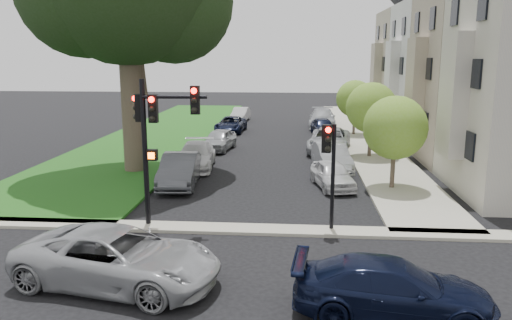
# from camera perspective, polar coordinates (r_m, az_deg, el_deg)

# --- Properties ---
(ground) EXTENTS (140.00, 140.00, 0.00)m
(ground) POSITION_cam_1_polar(r_m,az_deg,el_deg) (16.42, -1.41, -10.48)
(ground) COLOR black
(ground) RESTS_ON ground
(grass_strip) EXTENTS (8.00, 44.00, 0.12)m
(grass_strip) POSITION_cam_1_polar(r_m,az_deg,el_deg) (40.98, -10.51, 3.03)
(grass_strip) COLOR #1D5C16
(grass_strip) RESTS_ON ground
(sidewalk_right) EXTENTS (3.50, 44.00, 0.12)m
(sidewalk_right) POSITION_cam_1_polar(r_m,az_deg,el_deg) (39.92, 11.92, 2.74)
(sidewalk_right) COLOR #AAA793
(sidewalk_right) RESTS_ON ground
(sidewalk_cross) EXTENTS (60.00, 1.00, 0.12)m
(sidewalk_cross) POSITION_cam_1_polar(r_m,az_deg,el_deg) (18.26, -0.75, -7.92)
(sidewalk_cross) COLOR #AAA793
(sidewalk_cross) RESTS_ON ground
(house_b) EXTENTS (7.70, 7.55, 15.97)m
(house_b) POSITION_cam_1_polar(r_m,az_deg,el_deg) (32.47, 24.64, 12.06)
(house_b) COLOR tan
(house_b) RESTS_ON ground
(house_c) EXTENTS (7.70, 7.55, 15.97)m
(house_c) POSITION_cam_1_polar(r_m,az_deg,el_deg) (39.62, 20.93, 12.14)
(house_c) COLOR #B5B1AE
(house_c) RESTS_ON ground
(house_d) EXTENTS (7.70, 7.55, 15.97)m
(house_d) POSITION_cam_1_polar(r_m,az_deg,el_deg) (46.87, 18.36, 12.17)
(house_d) COLOR gray
(house_d) RESTS_ON ground
(small_tree_a) EXTENTS (2.96, 2.96, 4.45)m
(small_tree_a) POSITION_cam_1_polar(r_m,az_deg,el_deg) (23.96, 15.61, 3.57)
(small_tree_a) COLOR #4E392F
(small_tree_a) RESTS_ON ground
(small_tree_b) EXTENTS (3.10, 3.10, 4.65)m
(small_tree_b) POSITION_cam_1_polar(r_m,az_deg,el_deg) (31.30, 13.05, 5.82)
(small_tree_b) COLOR #4E392F
(small_tree_b) RESTS_ON ground
(small_tree_c) EXTENTS (2.91, 2.91, 4.36)m
(small_tree_c) POSITION_cam_1_polar(r_m,az_deg,el_deg) (39.94, 11.23, 6.88)
(small_tree_c) COLOR #4E392F
(small_tree_c) RESTS_ON ground
(traffic_signal_main) EXTENTS (2.65, 0.69, 5.44)m
(traffic_signal_main) POSITION_cam_1_polar(r_m,az_deg,el_deg) (18.20, -11.37, 3.77)
(traffic_signal_main) COLOR black
(traffic_signal_main) RESTS_ON ground
(traffic_signal_secondary) EXTENTS (0.53, 0.42, 3.91)m
(traffic_signal_secondary) POSITION_cam_1_polar(r_m,az_deg,el_deg) (17.69, 8.42, 0.28)
(traffic_signal_secondary) COLOR black
(traffic_signal_secondary) RESTS_ON ground
(car_cross_near) EXTENTS (6.11, 3.70, 1.59)m
(car_cross_near) POSITION_cam_1_polar(r_m,az_deg,el_deg) (14.48, -15.49, -10.71)
(car_cross_near) COLOR #999BA0
(car_cross_near) RESTS_ON ground
(car_cross_far) EXTENTS (5.01, 2.43, 1.41)m
(car_cross_far) POSITION_cam_1_polar(r_m,az_deg,el_deg) (12.91, 15.35, -14.01)
(car_cross_far) COLOR black
(car_cross_far) RESTS_ON ground
(car_parked_0) EXTENTS (2.27, 4.01, 1.29)m
(car_parked_0) POSITION_cam_1_polar(r_m,az_deg,el_deg) (24.16, 8.73, -1.65)
(car_parked_0) COLOR silver
(car_parked_0) RESTS_ON ground
(car_parked_1) EXTENTS (2.15, 4.71, 1.50)m
(car_parked_1) POSITION_cam_1_polar(r_m,az_deg,el_deg) (27.65, 8.63, 0.29)
(car_parked_1) COLOR #999BA0
(car_parked_1) RESTS_ON ground
(car_parked_2) EXTENTS (3.28, 5.88, 1.55)m
(car_parked_2) POSITION_cam_1_polar(r_m,az_deg,el_deg) (33.09, 8.37, 2.27)
(car_parked_2) COLOR #999BA0
(car_parked_2) RESTS_ON ground
(car_parked_3) EXTENTS (2.07, 4.16, 1.36)m
(car_parked_3) POSITION_cam_1_polar(r_m,az_deg,el_deg) (40.06, 7.67, 3.82)
(car_parked_3) COLOR black
(car_parked_3) RESTS_ON ground
(car_parked_4) EXTENTS (2.53, 5.65, 1.61)m
(car_parked_4) POSITION_cam_1_polar(r_m,az_deg,el_deg) (44.27, 7.59, 4.75)
(car_parked_4) COLOR #999BA0
(car_parked_4) RESTS_ON ground
(car_parked_5) EXTENTS (2.08, 4.88, 1.56)m
(car_parked_5) POSITION_cam_1_polar(r_m,az_deg,el_deg) (24.45, -8.71, -1.15)
(car_parked_5) COLOR #3F4247
(car_parked_5) RESTS_ON ground
(car_parked_6) EXTENTS (2.43, 5.09, 1.43)m
(car_parked_6) POSITION_cam_1_polar(r_m,az_deg,el_deg) (28.18, -6.89, 0.50)
(car_parked_6) COLOR silver
(car_parked_6) RESTS_ON ground
(car_parked_7) EXTENTS (2.21, 4.30, 1.40)m
(car_parked_7) POSITION_cam_1_polar(r_m,az_deg,el_deg) (33.43, -4.25, 2.32)
(car_parked_7) COLOR #999BA0
(car_parked_7) RESTS_ON ground
(car_parked_8) EXTENTS (2.39, 4.71, 1.28)m
(car_parked_8) POSITION_cam_1_polar(r_m,az_deg,el_deg) (41.24, -2.90, 4.08)
(car_parked_8) COLOR black
(car_parked_8) RESTS_ON ground
(car_parked_9) EXTENTS (1.64, 4.02, 1.30)m
(car_parked_9) POSITION_cam_1_polar(r_m,az_deg,el_deg) (48.22, -1.77, 5.24)
(car_parked_9) COLOR silver
(car_parked_9) RESTS_ON ground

